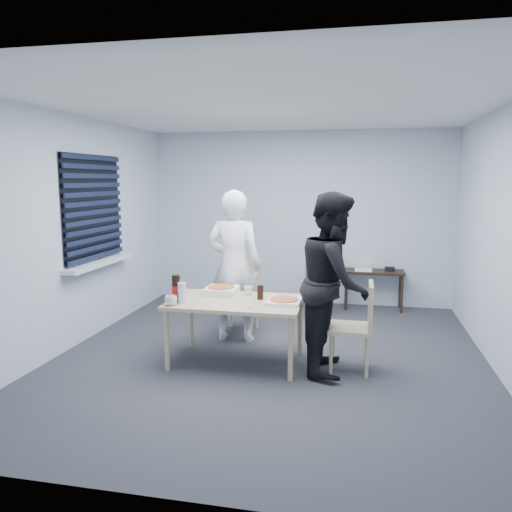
% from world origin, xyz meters
% --- Properties ---
extents(room, '(5.00, 5.00, 5.00)m').
position_xyz_m(room, '(-2.20, 0.40, 1.44)').
color(room, '#313035').
rests_on(room, ground).
extents(dining_table, '(1.35, 0.86, 0.66)m').
position_xyz_m(dining_table, '(-0.32, -0.23, 0.60)').
color(dining_table, '#CEB683').
rests_on(dining_table, ground).
extents(chair_far, '(0.42, 0.42, 0.89)m').
position_xyz_m(chair_far, '(-0.52, 0.89, 0.51)').
color(chair_far, '#CEB683').
rests_on(chair_far, ground).
extents(chair_right, '(0.42, 0.42, 0.89)m').
position_xyz_m(chair_right, '(0.92, -0.21, 0.51)').
color(chair_right, '#CEB683').
rests_on(chair_right, ground).
extents(person_white, '(0.65, 0.42, 1.77)m').
position_xyz_m(person_white, '(-0.52, 0.49, 0.89)').
color(person_white, white).
rests_on(person_white, ground).
extents(person_black, '(0.47, 0.86, 1.77)m').
position_xyz_m(person_black, '(0.67, -0.22, 0.89)').
color(person_black, black).
rests_on(person_black, ground).
extents(side_table, '(0.86, 0.38, 0.57)m').
position_xyz_m(side_table, '(1.12, 2.28, 0.49)').
color(side_table, black).
rests_on(side_table, ground).
extents(stool, '(0.36, 0.36, 0.51)m').
position_xyz_m(stool, '(0.35, 1.76, 0.40)').
color(stool, black).
rests_on(stool, ground).
extents(backpack, '(0.33, 0.24, 0.46)m').
position_xyz_m(backpack, '(0.35, 1.75, 0.73)').
color(backpack, '#585C68').
rests_on(backpack, stool).
extents(pizza_box_a, '(0.34, 0.34, 0.08)m').
position_xyz_m(pizza_box_a, '(-0.54, 0.02, 0.70)').
color(pizza_box_a, white).
rests_on(pizza_box_a, dining_table).
extents(pizza_box_b, '(0.34, 0.34, 0.05)m').
position_xyz_m(pizza_box_b, '(0.18, -0.24, 0.68)').
color(pizza_box_b, white).
rests_on(pizza_box_b, dining_table).
extents(mug_a, '(0.17, 0.17, 0.10)m').
position_xyz_m(mug_a, '(-0.90, -0.56, 0.71)').
color(mug_a, white).
rests_on(mug_a, dining_table).
extents(mug_b, '(0.10, 0.10, 0.09)m').
position_xyz_m(mug_b, '(-0.25, 0.04, 0.71)').
color(mug_b, white).
rests_on(mug_b, dining_table).
extents(cola_glass, '(0.09, 0.09, 0.15)m').
position_xyz_m(cola_glass, '(-0.09, -0.13, 0.73)').
color(cola_glass, black).
rests_on(cola_glass, dining_table).
extents(soda_bottle, '(0.09, 0.09, 0.28)m').
position_xyz_m(soda_bottle, '(-0.90, -0.41, 0.79)').
color(soda_bottle, black).
rests_on(soda_bottle, dining_table).
extents(plastic_cups, '(0.09, 0.09, 0.21)m').
position_xyz_m(plastic_cups, '(-0.82, -0.43, 0.76)').
color(plastic_cups, silver).
rests_on(plastic_cups, dining_table).
extents(rubber_band, '(0.06, 0.06, 0.00)m').
position_xyz_m(rubber_band, '(-0.12, -0.53, 0.66)').
color(rubber_band, red).
rests_on(rubber_band, dining_table).
extents(papers, '(0.33, 0.38, 0.01)m').
position_xyz_m(papers, '(0.97, 2.29, 0.58)').
color(papers, white).
rests_on(papers, side_table).
extents(black_box, '(0.16, 0.13, 0.06)m').
position_xyz_m(black_box, '(1.34, 2.28, 0.60)').
color(black_box, black).
rests_on(black_box, side_table).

